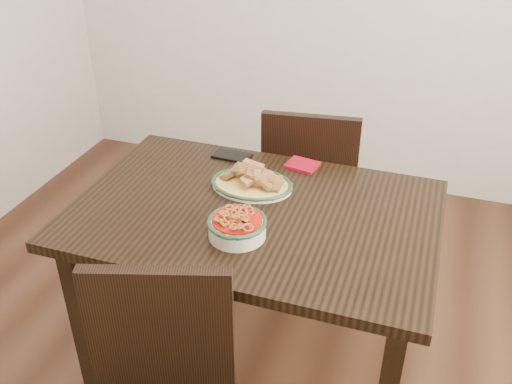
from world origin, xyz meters
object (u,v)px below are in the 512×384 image
(noodle_bowl, at_px, (237,225))
(smartphone, at_px, (232,156))
(chair_far, at_px, (310,184))
(fish_plate, at_px, (252,177))
(dining_table, at_px, (254,230))

(noodle_bowl, xyz_separation_m, smartphone, (-0.21, 0.51, -0.04))
(chair_far, relative_size, noodle_bowl, 4.46)
(chair_far, distance_m, fish_plate, 0.60)
(chair_far, xyz_separation_m, smartphone, (-0.27, -0.31, 0.26))
(dining_table, relative_size, noodle_bowl, 6.40)
(dining_table, xyz_separation_m, smartphone, (-0.22, 0.35, 0.10))
(fish_plate, xyz_separation_m, noodle_bowl, (0.06, -0.31, -0.00))
(smartphone, bearing_deg, chair_far, 51.17)
(noodle_bowl, bearing_deg, smartphone, 112.59)
(chair_far, bearing_deg, noodle_bowl, 79.02)
(noodle_bowl, bearing_deg, dining_table, 89.54)
(chair_far, relative_size, smartphone, 5.76)
(dining_table, distance_m, fish_plate, 0.21)
(smartphone, bearing_deg, dining_table, -56.27)
(noodle_bowl, bearing_deg, fish_plate, 100.38)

